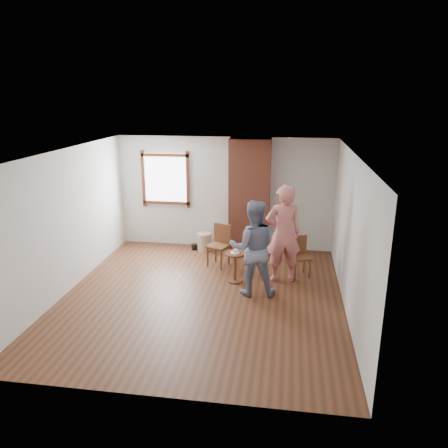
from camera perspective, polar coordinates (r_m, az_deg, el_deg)
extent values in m
plane|color=brown|center=(8.03, -2.83, -9.45)|extent=(5.50, 5.50, 0.00)
cube|color=silver|center=(10.16, 0.11, 4.02)|extent=(5.00, 0.04, 2.60)
cube|color=silver|center=(8.39, -19.95, 0.23)|extent=(0.04, 5.50, 2.60)
cube|color=silver|center=(7.47, 16.18, -1.39)|extent=(0.04, 5.50, 2.60)
cube|color=white|center=(7.26, -3.13, 9.28)|extent=(5.00, 5.50, 0.04)
cube|color=brown|center=(10.35, -7.65, 5.82)|extent=(1.14, 0.06, 1.34)
cube|color=white|center=(10.37, -7.62, 5.84)|extent=(1.00, 0.02, 1.20)
cube|color=#A6543B|center=(9.85, 3.35, 3.58)|extent=(0.90, 0.50, 2.60)
cylinder|color=tan|center=(10.20, -2.57, -2.33)|extent=(0.38, 0.38, 0.42)
cylinder|color=black|center=(10.29, -3.89, -2.99)|extent=(0.18, 0.18, 0.14)
cube|color=brown|center=(9.22, -0.75, -2.89)|extent=(0.53, 0.53, 0.05)
cylinder|color=brown|center=(9.25, -2.16, -4.30)|extent=(0.04, 0.04, 0.44)
cylinder|color=brown|center=(9.09, -0.38, -4.68)|extent=(0.04, 0.04, 0.44)
cylinder|color=brown|center=(9.51, -1.09, -3.68)|extent=(0.04, 0.04, 0.44)
cylinder|color=brown|center=(9.35, 0.65, -4.03)|extent=(0.04, 0.04, 0.44)
cube|color=brown|center=(9.30, -0.17, -1.28)|extent=(0.40, 0.19, 0.44)
cube|color=brown|center=(8.84, 9.92, -4.30)|extent=(0.48, 0.48, 0.04)
cylinder|color=brown|center=(8.73, 9.28, -5.96)|extent=(0.04, 0.04, 0.40)
cylinder|color=brown|center=(8.84, 11.13, -5.77)|extent=(0.04, 0.04, 0.40)
cylinder|color=brown|center=(8.99, 8.60, -5.24)|extent=(0.04, 0.04, 0.40)
cylinder|color=brown|center=(9.10, 10.40, -5.07)|extent=(0.04, 0.04, 0.40)
cube|color=brown|center=(8.92, 9.59, -2.72)|extent=(0.36, 0.16, 0.40)
cylinder|color=brown|center=(8.40, 1.46, -3.90)|extent=(0.40, 0.40, 0.04)
cylinder|color=brown|center=(8.50, 1.44, -5.73)|extent=(0.06, 0.06, 0.54)
cylinder|color=brown|center=(8.61, 1.43, -7.42)|extent=(0.28, 0.28, 0.03)
cylinder|color=white|center=(8.39, 1.46, -3.75)|extent=(0.18, 0.18, 0.01)
cube|color=white|center=(8.37, 1.53, -3.53)|extent=(0.08, 0.07, 0.06)
imported|color=#121633|center=(7.83, 3.83, -3.15)|extent=(0.92, 0.76, 1.76)
imported|color=#CC6D66|center=(8.41, 7.74, -1.29)|extent=(0.79, 0.61, 1.92)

